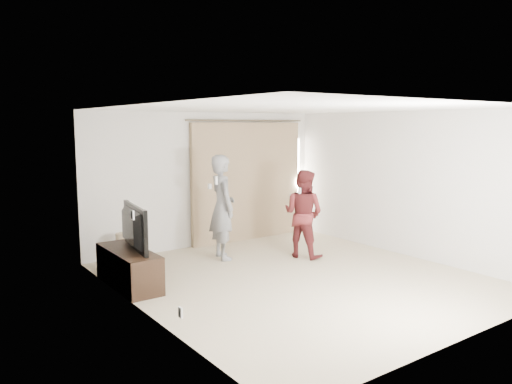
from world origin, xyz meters
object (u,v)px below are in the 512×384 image
at_px(tv_console, 129,268).
at_px(tv, 127,228).
at_px(person_man, 222,207).
at_px(person_woman, 303,214).

height_order(tv_console, tv, tv).
height_order(tv, person_man, person_man).
xyz_separation_m(tv, person_woman, (3.17, -0.23, -0.09)).
xyz_separation_m(tv_console, tv, (0.00, 0.00, 0.60)).
bearing_deg(tv, person_woman, -86.28).
bearing_deg(person_woman, tv_console, 175.90).
xyz_separation_m(tv_console, person_woman, (3.17, -0.23, 0.51)).
relative_size(tv, person_woman, 0.73).
xyz_separation_m(person_man, person_woman, (1.23, -0.75, -0.14)).
bearing_deg(tv_console, tv, 0.00).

